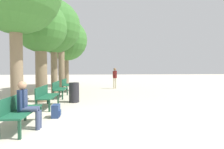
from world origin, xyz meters
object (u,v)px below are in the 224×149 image
object	(u,v)px
tree_row_2	(54,27)
tree_row_3	(61,25)
bench_row_1	(46,95)
tree_row_1	(41,29)
person_seated	(27,103)
backpack	(56,111)
pedestrian_near	(115,77)
bench_row_2	(59,88)
tree_row_4	(66,40)
trash_bin	(74,92)
bench_row_0	(19,109)
bench_row_3	(67,84)

from	to	relation	value
tree_row_2	tree_row_3	bearing A→B (deg)	90.00
bench_row_1	tree_row_2	xyz separation A→B (m)	(-0.56, 3.88, 3.63)
tree_row_1	tree_row_3	bearing A→B (deg)	90.00
tree_row_1	tree_row_2	world-z (taller)	tree_row_2
person_seated	backpack	world-z (taller)	person_seated
tree_row_1	pedestrian_near	size ratio (longest dim) A/B	2.94
bench_row_2	tree_row_2	xyz separation A→B (m)	(-0.56, 1.38, 3.63)
tree_row_3	tree_row_4	bearing A→B (deg)	90.00
tree_row_3	pedestrian_near	bearing A→B (deg)	2.43
tree_row_3	tree_row_1	bearing A→B (deg)	-90.00
tree_row_1	trash_bin	distance (m)	3.39
bench_row_0	bench_row_1	xyz separation A→B (m)	(0.00, 2.49, 0.00)
tree_row_2	bench_row_3	bearing A→B (deg)	63.10
tree_row_4	trash_bin	xyz separation A→B (m)	(1.56, -7.33, -3.60)
bench_row_0	tree_row_1	distance (m)	4.84
bench_row_0	bench_row_1	distance (m)	2.49
tree_row_3	backpack	xyz separation A→B (m)	(1.30, -7.65, -4.63)
bench_row_0	person_seated	size ratio (longest dim) A/B	1.25
tree_row_2	backpack	distance (m)	6.80
tree_row_3	trash_bin	world-z (taller)	tree_row_3
bench_row_1	bench_row_0	bearing A→B (deg)	-90.00
bench_row_0	tree_row_3	bearing A→B (deg)	93.73
bench_row_0	tree_row_4	bearing A→B (deg)	92.97
tree_row_4	bench_row_2	bearing A→B (deg)	-84.51
tree_row_3	backpack	bearing A→B (deg)	-80.38
tree_row_2	tree_row_3	xyz separation A→B (m)	(0.00, 2.26, 0.70)
bench_row_0	bench_row_2	world-z (taller)	same
bench_row_3	bench_row_2	bearing A→B (deg)	-90.00
bench_row_2	tree_row_4	distance (m)	6.87
tree_row_4	trash_bin	size ratio (longest dim) A/B	6.39
trash_bin	pedestrian_near	bearing A→B (deg)	64.82
bench_row_3	tree_row_4	bearing A→B (deg)	99.51
tree_row_1	bench_row_0	bearing A→B (deg)	-81.57
tree_row_1	tree_row_2	xyz separation A→B (m)	(0.00, 2.57, 0.68)
tree_row_1	pedestrian_near	distance (m)	6.92
bench_row_2	backpack	size ratio (longest dim) A/B	3.74
tree_row_3	tree_row_4	size ratio (longest dim) A/B	1.07
bench_row_3	tree_row_4	size ratio (longest dim) A/B	0.27
bench_row_2	backpack	bearing A→B (deg)	-79.61
tree_row_3	tree_row_4	xyz separation A→B (m)	(-0.00, 2.21, -0.77)
bench_row_2	bench_row_3	size ratio (longest dim) A/B	1.00
bench_row_3	pedestrian_near	size ratio (longest dim) A/B	0.97
tree_row_1	trash_bin	bearing A→B (deg)	-10.32
bench_row_3	bench_row_0	bearing A→B (deg)	-90.00
person_seated	pedestrian_near	world-z (taller)	pedestrian_near
bench_row_2	trash_bin	size ratio (longest dim) A/B	1.70
tree_row_2	pedestrian_near	size ratio (longest dim) A/B	3.57
bench_row_1	tree_row_4	size ratio (longest dim) A/B	0.27
bench_row_3	tree_row_2	size ratio (longest dim) A/B	0.27
person_seated	backpack	distance (m)	1.26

